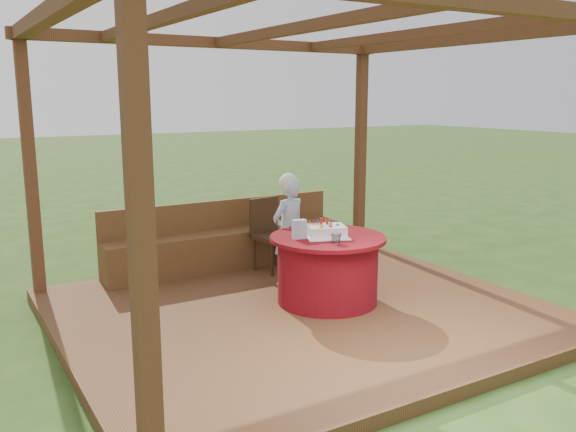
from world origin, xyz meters
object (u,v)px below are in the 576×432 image
object	(u,v)px
chair	(270,231)
drinking_glass	(336,239)
gift_bag	(299,229)
bench	(227,245)
birthday_cake	(326,231)
elderly_woman	(289,228)
table	(328,269)

from	to	relation	value
chair	drinking_glass	distance (m)	1.65
gift_bag	drinking_glass	distance (m)	0.40
bench	birthday_cake	world-z (taller)	birthday_cake
bench	birthday_cake	size ratio (longest dim) A/B	5.61
elderly_woman	birthday_cake	xyz separation A→B (m)	(0.01, -0.72, 0.11)
gift_bag	chair	bearing A→B (deg)	86.11
gift_bag	drinking_glass	world-z (taller)	gift_bag
gift_bag	birthday_cake	bearing A→B (deg)	0.41
table	drinking_glass	distance (m)	0.49
table	chair	bearing A→B (deg)	86.90
elderly_woman	drinking_glass	xyz separation A→B (m)	(-0.08, -1.01, 0.10)
elderly_woman	gift_bag	size ratio (longest dim) A/B	6.66
bench	drinking_glass	distance (m)	2.06
birthday_cake	gift_bag	bearing A→B (deg)	167.97
birthday_cake	drinking_glass	distance (m)	0.31
birthday_cake	gift_bag	size ratio (longest dim) A/B	2.88
chair	drinking_glass	world-z (taller)	chair
chair	drinking_glass	size ratio (longest dim) A/B	8.48
bench	chair	size ratio (longest dim) A/B	3.48
bench	elderly_woman	bearing A→B (deg)	-73.22
chair	birthday_cake	distance (m)	1.36
bench	drinking_glass	world-z (taller)	bench
chair	birthday_cake	world-z (taller)	birthday_cake
drinking_glass	chair	bearing A→B (deg)	83.67
birthday_cake	bench	bearing A→B (deg)	100.08
bench	table	xyz separation A→B (m)	(0.32, -1.70, 0.08)
chair	elderly_woman	size ratio (longest dim) A/B	0.70
bench	gift_bag	distance (m)	1.72
table	birthday_cake	distance (m)	0.39
bench	chair	distance (m)	0.58
bench	birthday_cake	distance (m)	1.79
table	chair	xyz separation A→B (m)	(0.07, 1.32, 0.13)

